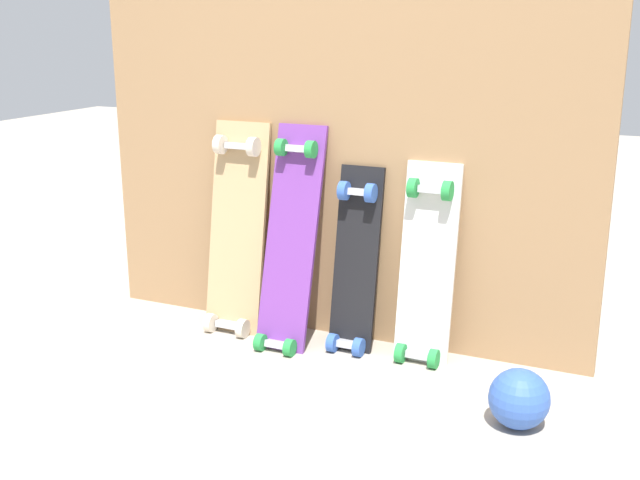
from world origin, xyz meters
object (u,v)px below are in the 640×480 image
Objects in this scene: skateboard_purple at (290,247)px; skateboard_black at (355,268)px; skateboard_natural at (236,236)px; rubber_ball at (519,399)px; skateboard_white at (426,272)px.

skateboard_purple is 0.24m from skateboard_black.
skateboard_natural reaches higher than rubber_ball.
skateboard_white is (0.26, 0.01, 0.02)m from skateboard_black.
rubber_ball is at bearing -42.40° from skateboard_white.
skateboard_purple is 1.14× the size of skateboard_white.
skateboard_purple is (0.24, -0.04, -0.00)m from skateboard_natural.
rubber_ball is at bearing -16.95° from skateboard_natural.
skateboard_black is (0.48, 0.01, -0.07)m from skateboard_natural.
skateboard_black is at bearing 12.06° from skateboard_purple.
rubber_ball is at bearing -18.81° from skateboard_purple.
skateboard_purple is 0.50m from skateboard_white.
skateboard_purple is at bearing 161.19° from rubber_ball.
skateboard_natural is 0.74m from skateboard_white.
skateboard_purple is at bearing -167.94° from skateboard_black.
skateboard_white is at bearing 6.87° from skateboard_purple.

